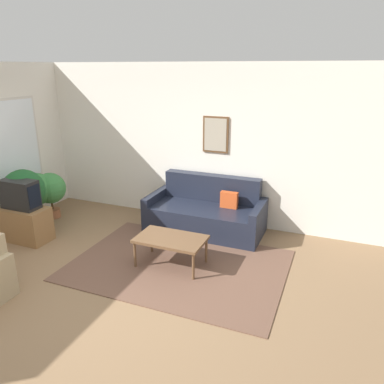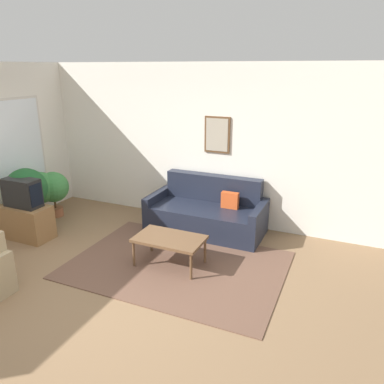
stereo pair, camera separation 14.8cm
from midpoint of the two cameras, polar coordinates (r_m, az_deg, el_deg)
name	(u,v)px [view 1 (the left image)]	position (r m, az deg, el deg)	size (l,w,h in m)	color
ground_plane	(87,300)	(4.79, -16.54, -15.48)	(16.00, 16.00, 0.00)	#846647
area_rug	(178,265)	(5.30, -2.91, -11.04)	(2.89, 2.04, 0.01)	brown
wall_back	(184,143)	(6.58, -1.95, 7.43)	(8.00, 0.09, 2.70)	white
couch	(206,213)	(6.25, 1.51, -3.24)	(1.91, 0.90, 0.89)	#1E2333
coffee_table	(171,240)	(5.14, -4.09, -7.35)	(0.94, 0.56, 0.42)	brown
tv_stand	(24,224)	(6.51, -24.80, -4.42)	(0.81, 0.42, 0.54)	olive
tv	(20,194)	(6.35, -25.37, -0.31)	(0.59, 0.28, 0.45)	black
potted_plant_tall	(24,192)	(6.62, -24.83, -0.06)	(0.67, 0.67, 1.07)	slate
potted_plant_by_window	(50,190)	(7.19, -21.35, 0.33)	(0.55, 0.55, 0.83)	#935638
potted_plant_small	(38,190)	(7.15, -23.02, 0.24)	(0.56, 0.56, 0.86)	beige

